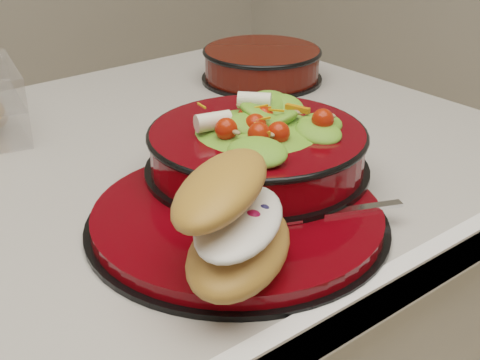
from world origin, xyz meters
TOP-DOWN VIEW (x-y plane):
  - dinner_plate at (0.12, -0.21)m, footprint 0.31×0.31m
  - salad_bowl at (0.20, -0.15)m, footprint 0.26×0.26m
  - croissant at (0.06, -0.28)m, footprint 0.17×0.17m
  - fork at (0.19, -0.27)m, footprint 0.14×0.07m
  - extra_bowl at (0.46, 0.15)m, footprint 0.20×0.20m

SIDE VIEW (x-z plane):
  - dinner_plate at x=0.12m, z-range 0.90..0.92m
  - fork at x=0.19m, z-range 0.92..0.92m
  - extra_bowl at x=0.46m, z-range 0.90..0.96m
  - salad_bowl at x=0.20m, z-range 0.91..1.01m
  - croissant at x=0.06m, z-range 0.92..1.01m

